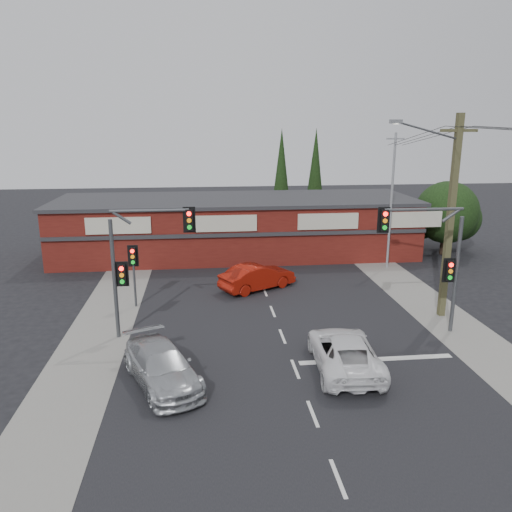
{
  "coord_description": "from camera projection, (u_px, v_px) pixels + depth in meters",
  "views": [
    {
      "loc": [
        -3.52,
        -19.79,
        9.42
      ],
      "look_at": [
        -1.03,
        3.0,
        3.41
      ],
      "focal_mm": 35.0,
      "sensor_mm": 36.0,
      "label": 1
    }
  ],
  "objects": [
    {
      "name": "steel_pole",
      "position": [
        391.0,
        199.0,
        33.08
      ],
      "size": [
        1.2,
        0.16,
        9.0
      ],
      "color": "gray",
      "rests_on": "ground"
    },
    {
      "name": "conifer_far",
      "position": [
        315.0,
        170.0,
        46.14
      ],
      "size": [
        1.8,
        1.8,
        9.25
      ],
      "color": "#2D2116",
      "rests_on": "ground"
    },
    {
      "name": "stop_line",
      "position": [
        376.0,
        359.0,
        20.71
      ],
      "size": [
        6.5,
        0.35,
        0.01
      ],
      "primitive_type": "cube",
      "color": "silver",
      "rests_on": "ground"
    },
    {
      "name": "traffic_mast_right",
      "position": [
        435.0,
        251.0,
        22.48
      ],
      "size": [
        3.96,
        0.27,
        5.97
      ],
      "color": "#47494C",
      "rests_on": "ground"
    },
    {
      "name": "verge_right",
      "position": [
        424.0,
        302.0,
        27.49
      ],
      "size": [
        3.0,
        70.0,
        0.02
      ],
      "primitive_type": "cube",
      "color": "gray",
      "rests_on": "ground"
    },
    {
      "name": "ground",
      "position": [
        287.0,
        348.0,
        21.79
      ],
      "size": [
        120.0,
        120.0,
        0.0
      ],
      "primitive_type": "plane",
      "color": "black",
      "rests_on": "ground"
    },
    {
      "name": "shop_building",
      "position": [
        236.0,
        226.0,
        37.48
      ],
      "size": [
        27.3,
        8.4,
        4.22
      ],
      "color": "#531510",
      "rests_on": "ground"
    },
    {
      "name": "conifer_near",
      "position": [
        281.0,
        172.0,
        43.85
      ],
      "size": [
        1.8,
        1.8,
        9.25
      ],
      "color": "#2D2116",
      "rests_on": "ground"
    },
    {
      "name": "white_suv",
      "position": [
        344.0,
        352.0,
        19.82
      ],
      "size": [
        2.7,
        5.31,
        1.44
      ],
      "primitive_type": "imported",
      "rotation": [
        0.0,
        0.0,
        3.08
      ],
      "color": "white",
      "rests_on": "ground"
    },
    {
      "name": "verge_left",
      "position": [
        108.0,
        314.0,
        25.71
      ],
      "size": [
        3.0,
        70.0,
        0.02
      ],
      "primitive_type": "cube",
      "color": "gray",
      "rests_on": "ground"
    },
    {
      "name": "utility_pole",
      "position": [
        448.0,
        211.0,
        24.17
      ],
      "size": [
        4.38,
        0.59,
        10.0
      ],
      "color": "brown",
      "rests_on": "ground"
    },
    {
      "name": "lane_dashes",
      "position": [
        277.0,
        323.0,
        24.51
      ],
      "size": [
        0.12,
        43.27,
        0.01
      ],
      "color": "silver",
      "rests_on": "ground"
    },
    {
      "name": "traffic_mast_left",
      "position": [
        137.0,
        254.0,
        22.05
      ],
      "size": [
        3.77,
        0.27,
        5.97
      ],
      "color": "#47494C",
      "rests_on": "ground"
    },
    {
      "name": "red_sedan",
      "position": [
        257.0,
        277.0,
        29.48
      ],
      "size": [
        4.81,
        3.69,
        1.52
      ],
      "primitive_type": "imported",
      "rotation": [
        0.0,
        0.0,
        2.09
      ],
      "color": "#971509",
      "rests_on": "ground"
    },
    {
      "name": "pedestal_signal",
      "position": [
        133.0,
        263.0,
        26.2
      ],
      "size": [
        0.55,
        0.27,
        3.38
      ],
      "color": "#47494C",
      "rests_on": "ground"
    },
    {
      "name": "silver_suv",
      "position": [
        162.0,
        366.0,
        18.63
      ],
      "size": [
        3.71,
        5.3,
        1.43
      ],
      "primitive_type": "imported",
      "rotation": [
        0.0,
        0.0,
        0.39
      ],
      "color": "#B0B3B6",
      "rests_on": "ground"
    },
    {
      "name": "road_strip",
      "position": [
        271.0,
        308.0,
        26.6
      ],
      "size": [
        14.0,
        70.0,
        0.01
      ],
      "primitive_type": "cube",
      "color": "black",
      "rests_on": "ground"
    },
    {
      "name": "tree_cluster",
      "position": [
        446.0,
        215.0,
        37.44
      ],
      "size": [
        5.9,
        5.1,
        5.5
      ],
      "color": "#2D2116",
      "rests_on": "ground"
    }
  ]
}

